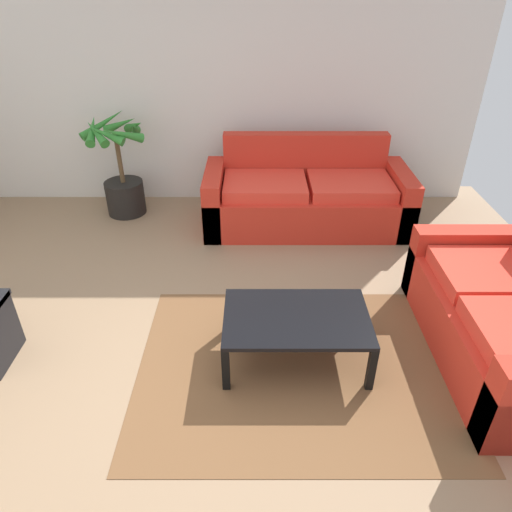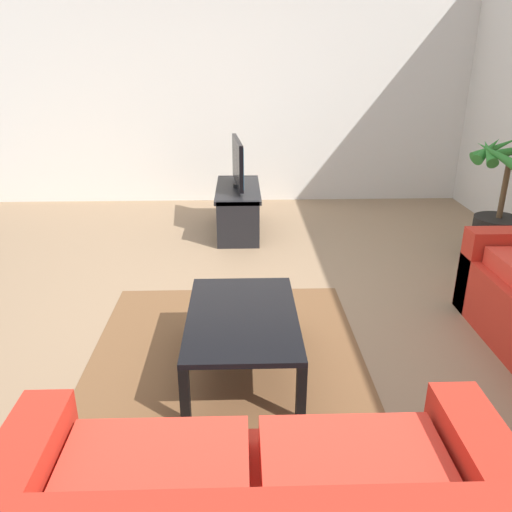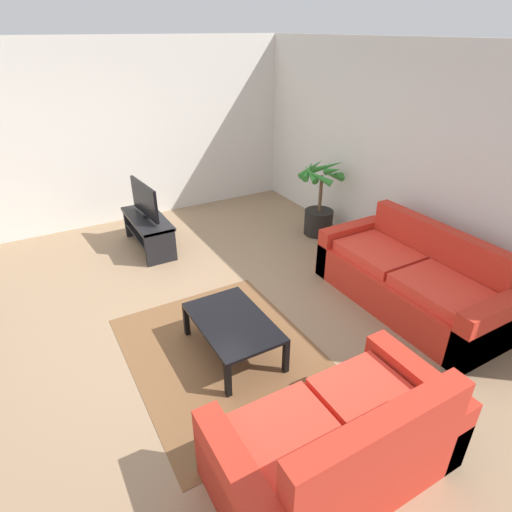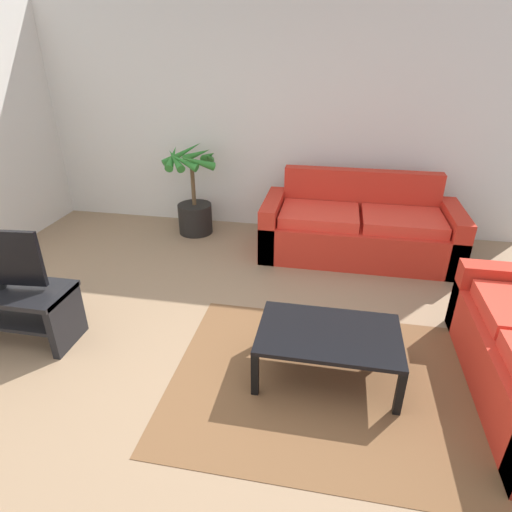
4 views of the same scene
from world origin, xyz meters
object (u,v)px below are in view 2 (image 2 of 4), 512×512
Objects in this scene: tv_stand at (238,203)px; tv at (238,162)px; coffee_table at (242,321)px; potted_palm at (501,209)px.

tv_stand is 1.37× the size of tv.
tv_stand is at bearing -179.37° from coffee_table.
tv_stand is 1.10× the size of coffee_table.
tv is 0.72× the size of potted_palm.
coffee_table is (2.57, 0.03, 0.02)m from tv_stand.
tv is (-0.00, 0.00, 0.42)m from tv_stand.
potted_palm reaches higher than tv.
potted_palm is (-1.76, 2.35, 0.12)m from coffee_table.
potted_palm is at bearing 71.27° from tv_stand.
tv_stand is 0.42m from tv.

